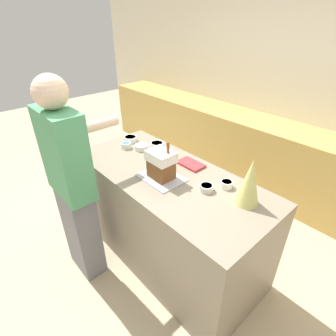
# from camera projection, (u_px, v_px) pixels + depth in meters

# --- Properties ---
(ground_plane) EXTENTS (12.00, 12.00, 0.00)m
(ground_plane) POSITION_uv_depth(u_px,v_px,m) (168.00, 253.00, 2.65)
(ground_plane) COLOR #C6B28E
(wall_back) EXTENTS (8.00, 0.05, 2.60)m
(wall_back) POSITION_uv_depth(u_px,v_px,m) (294.00, 89.00, 3.19)
(wall_back) COLOR beige
(wall_back) RESTS_ON ground_plane
(back_cabinet_block) EXTENTS (6.00, 0.60, 0.92)m
(back_cabinet_block) POSITION_uv_depth(u_px,v_px,m) (267.00, 158.00, 3.43)
(back_cabinet_block) COLOR tan
(back_cabinet_block) RESTS_ON ground_plane
(kitchen_island) EXTENTS (1.82, 0.81, 0.94)m
(kitchen_island) POSITION_uv_depth(u_px,v_px,m) (168.00, 217.00, 2.41)
(kitchen_island) COLOR gray
(kitchen_island) RESTS_ON ground_plane
(baking_tray) EXTENTS (0.36, 0.27, 0.01)m
(baking_tray) POSITION_uv_depth(u_px,v_px,m) (161.00, 177.00, 2.12)
(baking_tray) COLOR #B2B2BC
(baking_tray) RESTS_ON kitchen_island
(gingerbread_house) EXTENTS (0.21, 0.17, 0.32)m
(gingerbread_house) POSITION_uv_depth(u_px,v_px,m) (161.00, 164.00, 2.06)
(gingerbread_house) COLOR brown
(gingerbread_house) RESTS_ON baking_tray
(decorative_tree) EXTENTS (0.17, 0.17, 0.34)m
(decorative_tree) POSITION_uv_depth(u_px,v_px,m) (250.00, 182.00, 1.76)
(decorative_tree) COLOR #DBD675
(decorative_tree) RESTS_ON kitchen_island
(candy_bowl_near_tray_right) EXTENTS (0.13, 0.13, 0.05)m
(candy_bowl_near_tray_right) POSITION_uv_depth(u_px,v_px,m) (141.00, 147.00, 2.56)
(candy_bowl_near_tray_right) COLOR silver
(candy_bowl_near_tray_right) RESTS_ON kitchen_island
(candy_bowl_near_tray_left) EXTENTS (0.09, 0.09, 0.05)m
(candy_bowl_near_tray_left) POSITION_uv_depth(u_px,v_px,m) (226.00, 184.00, 2.00)
(candy_bowl_near_tray_left) COLOR white
(candy_bowl_near_tray_left) RESTS_ON kitchen_island
(candy_bowl_behind_tray) EXTENTS (0.10, 0.10, 0.05)m
(candy_bowl_behind_tray) POSITION_uv_depth(u_px,v_px,m) (206.00, 188.00, 1.96)
(candy_bowl_behind_tray) COLOR silver
(candy_bowl_behind_tray) RESTS_ON kitchen_island
(candy_bowl_far_right) EXTENTS (0.13, 0.13, 0.04)m
(candy_bowl_far_right) POSITION_uv_depth(u_px,v_px,m) (157.00, 158.00, 2.38)
(candy_bowl_far_right) COLOR white
(candy_bowl_far_right) RESTS_ON kitchen_island
(candy_bowl_center_rear) EXTENTS (0.14, 0.14, 0.05)m
(candy_bowl_center_rear) POSITION_uv_depth(u_px,v_px,m) (130.00, 139.00, 2.72)
(candy_bowl_center_rear) COLOR white
(candy_bowl_center_rear) RESTS_ON kitchen_island
(candy_bowl_front_corner) EXTENTS (0.10, 0.10, 0.05)m
(candy_bowl_front_corner) POSITION_uv_depth(u_px,v_px,m) (126.00, 145.00, 2.58)
(candy_bowl_front_corner) COLOR silver
(candy_bowl_front_corner) RESTS_ON kitchen_island
(candy_bowl_beside_tree) EXTENTS (0.14, 0.14, 0.04)m
(candy_bowl_beside_tree) POSITION_uv_depth(u_px,v_px,m) (157.00, 144.00, 2.62)
(candy_bowl_beside_tree) COLOR white
(candy_bowl_beside_tree) RESTS_ON kitchen_island
(cookbook) EXTENTS (0.24, 0.15, 0.02)m
(cookbook) POSITION_uv_depth(u_px,v_px,m) (191.00, 164.00, 2.30)
(cookbook) COLOR #B23338
(cookbook) RESTS_ON kitchen_island
(person) EXTENTS (0.46, 0.58, 1.77)m
(person) POSITION_uv_depth(u_px,v_px,m) (72.00, 186.00, 2.07)
(person) COLOR slate
(person) RESTS_ON ground_plane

